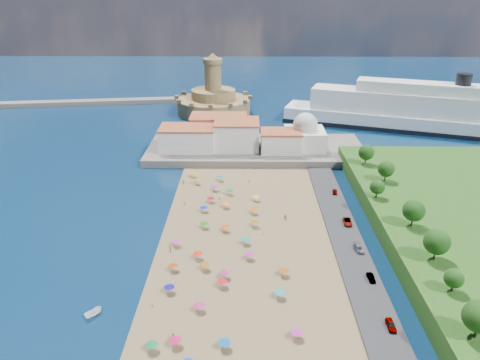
{
  "coord_description": "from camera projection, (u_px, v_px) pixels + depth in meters",
  "views": [
    {
      "loc": [
        5.83,
        -113.01,
        66.63
      ],
      "look_at": [
        4.0,
        25.0,
        8.0
      ],
      "focal_mm": 35.0,
      "sensor_mm": 36.0,
      "label": 1
    }
  ],
  "objects": [
    {
      "name": "cruise_ship",
      "position": [
        419.0,
        113.0,
        224.87
      ],
      "size": [
        128.72,
        60.24,
        28.27
      ],
      "color": "black",
      "rests_on": "ground"
    },
    {
      "name": "hillside_trees",
      "position": [
        416.0,
        221.0,
        119.39
      ],
      "size": [
        11.13,
        109.21,
        7.89
      ],
      "color": "#382314",
      "rests_on": "hillside"
    },
    {
      "name": "ground",
      "position": [
        224.0,
        241.0,
        130.13
      ],
      "size": [
        700.0,
        700.0,
        0.0
      ],
      "primitive_type": "plane",
      "color": "#071938",
      "rests_on": "ground"
    },
    {
      "name": "breakwater",
      "position": [
        47.0,
        104.0,
        271.78
      ],
      "size": [
        199.03,
        34.77,
        2.6
      ],
      "primitive_type": "cube",
      "rotation": [
        0.0,
        0.0,
        0.14
      ],
      "color": "#59544C",
      "rests_on": "ground"
    },
    {
      "name": "domed_building",
      "position": [
        305.0,
        134.0,
        191.6
      ],
      "size": [
        16.0,
        16.0,
        15.0
      ],
      "color": "silver",
      "rests_on": "terrace"
    },
    {
      "name": "parked_cars",
      "position": [
        357.0,
        244.0,
        126.2
      ],
      "size": [
        2.62,
        70.6,
        1.42
      ],
      "color": "gray",
      "rests_on": "promenade"
    },
    {
      "name": "beach_parasols",
      "position": [
        218.0,
        258.0,
        118.24
      ],
      "size": [
        32.61,
        115.27,
        2.2
      ],
      "color": "gray",
      "rests_on": "beach"
    },
    {
      "name": "terrace",
      "position": [
        256.0,
        150.0,
        196.61
      ],
      "size": [
        90.0,
        36.0,
        3.0
      ],
      "primitive_type": "cube",
      "color": "#59544C",
      "rests_on": "ground"
    },
    {
      "name": "waterfront_buildings",
      "position": [
        225.0,
        135.0,
        194.86
      ],
      "size": [
        57.0,
        29.0,
        11.0
      ],
      "color": "silver",
      "rests_on": "terrace"
    },
    {
      "name": "moored_boats",
      "position": [
        74.0,
        346.0,
        91.76
      ],
      "size": [
        4.96,
        28.25,
        1.63
      ],
      "color": "white",
      "rests_on": "ground"
    },
    {
      "name": "beachgoers",
      "position": [
        216.0,
        241.0,
        128.09
      ],
      "size": [
        37.88,
        94.41,
        1.88
      ],
      "color": "tan",
      "rests_on": "beach"
    },
    {
      "name": "fortress",
      "position": [
        213.0,
        101.0,
        254.67
      ],
      "size": [
        40.0,
        40.0,
        32.4
      ],
      "color": "#A18450",
      "rests_on": "ground"
    },
    {
      "name": "jetty",
      "position": [
        210.0,
        127.0,
        229.2
      ],
      "size": [
        18.0,
        70.0,
        2.4
      ],
      "primitive_type": "cube",
      "color": "#59544C",
      "rests_on": "ground"
    }
  ]
}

